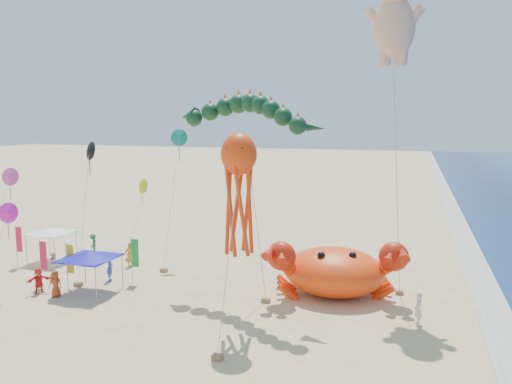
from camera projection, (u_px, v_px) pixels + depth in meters
ground at (278, 307)px, 29.32m from camera, size 320.00×320.00×0.00m
foam_strip at (503, 333)px, 25.73m from camera, size 320.00×320.00×0.00m
crab_inflatable at (334, 270)px, 31.12m from camera, size 8.50×6.74×3.73m
dragon_kite at (243, 118)px, 30.33m from camera, size 10.21×4.76×12.17m
cherub_kite at (395, 16)px, 30.15m from camera, size 2.50×2.22×19.74m
octopus_kite at (239, 185)px, 25.73m from camera, size 1.89×5.08×10.28m
canopy_blue at (89, 255)px, 31.57m from camera, size 3.44×3.44×2.71m
canopy_white at (51, 231)px, 38.59m from camera, size 3.10×3.10×2.71m
feather_flags at (65, 252)px, 33.82m from camera, size 10.86×3.34×3.20m
beachgoers at (101, 266)px, 34.64m from camera, size 26.17×10.48×1.88m
small_kites at (89, 182)px, 35.96m from camera, size 11.54×15.10×10.26m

